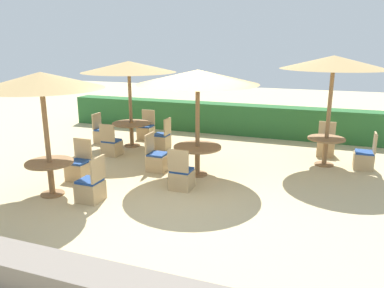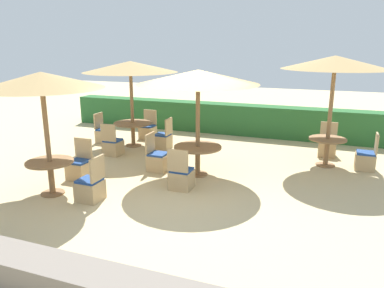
{
  "view_description": "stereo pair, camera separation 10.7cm",
  "coord_description": "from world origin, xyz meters",
  "views": [
    {
      "loc": [
        2.74,
        -6.9,
        3.05
      ],
      "look_at": [
        0.0,
        0.6,
        0.9
      ],
      "focal_mm": 35.0,
      "sensor_mm": 36.0,
      "label": 1
    },
    {
      "loc": [
        2.84,
        -6.87,
        3.05
      ],
      "look_at": [
        0.0,
        0.6,
        0.9
      ],
      "focal_mm": 35.0,
      "sensor_mm": 36.0,
      "label": 2
    }
  ],
  "objects": [
    {
      "name": "patio_chair_front_left_east",
      "position": [
        -1.54,
        -1.06,
        0.26
      ],
      "size": [
        0.46,
        0.46,
        0.93
      ],
      "rotation": [
        0.0,
        0.0,
        1.57
      ],
      "color": "tan",
      "rests_on": "ground_plane"
    },
    {
      "name": "patio_chair_back_left_south",
      "position": [
        -2.85,
        1.82,
        0.26
      ],
      "size": [
        0.46,
        0.46,
        0.93
      ],
      "color": "tan",
      "rests_on": "ground_plane"
    },
    {
      "name": "patio_chair_front_left_north",
      "position": [
        -2.53,
        -0.1,
        0.26
      ],
      "size": [
        0.46,
        0.46,
        0.93
      ],
      "rotation": [
        0.0,
        0.0,
        3.14
      ],
      "color": "tan",
      "rests_on": "ground_plane"
    },
    {
      "name": "round_table_center",
      "position": [
        -0.05,
        1.12,
        0.57
      ],
      "size": [
        1.13,
        1.13,
        0.71
      ],
      "color": "olive",
      "rests_on": "ground_plane"
    },
    {
      "name": "round_table_front_left",
      "position": [
        -2.49,
        -1.07,
        0.54
      ],
      "size": [
        0.96,
        0.96,
        0.72
      ],
      "color": "olive",
      "rests_on": "ground_plane"
    },
    {
      "name": "parasol_center",
      "position": [
        -0.05,
        1.12,
        2.32
      ],
      "size": [
        2.79,
        2.79,
        2.49
      ],
      "color": "olive",
      "rests_on": "ground_plane"
    },
    {
      "name": "patio_chair_center_south",
      "position": [
        -0.07,
        0.15,
        0.26
      ],
      "size": [
        0.46,
        0.46,
        0.93
      ],
      "color": "tan",
      "rests_on": "ground_plane"
    },
    {
      "name": "parasol_back_right",
      "position": [
        2.79,
        2.96,
        2.6
      ],
      "size": [
        2.58,
        2.58,
        2.77
      ],
      "color": "olive",
      "rests_on": "ground_plane"
    },
    {
      "name": "round_table_back_left",
      "position": [
        -2.81,
        2.9,
        0.59
      ],
      "size": [
        1.15,
        1.15,
        0.73
      ],
      "color": "olive",
      "rests_on": "ground_plane"
    },
    {
      "name": "hedge_row",
      "position": [
        0.0,
        5.62,
        0.51
      ],
      "size": [
        13.0,
        0.7,
        1.03
      ],
      "primitive_type": "cube",
      "color": "#28602D",
      "rests_on": "ground_plane"
    },
    {
      "name": "round_table_back_right",
      "position": [
        2.79,
        2.96,
        0.54
      ],
      "size": [
        0.93,
        0.93,
        0.72
      ],
      "color": "olive",
      "rests_on": "ground_plane"
    },
    {
      "name": "patio_chair_back_left_west",
      "position": [
        -3.88,
        2.96,
        0.26
      ],
      "size": [
        0.46,
        0.46,
        0.93
      ],
      "rotation": [
        0.0,
        0.0,
        -1.57
      ],
      "color": "tan",
      "rests_on": "ground_plane"
    },
    {
      "name": "patio_chair_center_west",
      "position": [
        -1.09,
        1.07,
        0.26
      ],
      "size": [
        0.46,
        0.46,
        0.93
      ],
      "rotation": [
        0.0,
        0.0,
        -1.57
      ],
      "color": "tan",
      "rests_on": "ground_plane"
    },
    {
      "name": "parasol_back_left",
      "position": [
        -2.81,
        2.9,
        2.39
      ],
      "size": [
        2.79,
        2.79,
        2.56
      ],
      "color": "olive",
      "rests_on": "ground_plane"
    },
    {
      "name": "patio_chair_back_left_north",
      "position": [
        -2.82,
        3.9,
        0.26
      ],
      "size": [
        0.46,
        0.46,
        0.93
      ],
      "rotation": [
        0.0,
        0.0,
        3.14
      ],
      "color": "tan",
      "rests_on": "ground_plane"
    },
    {
      "name": "stone_border",
      "position": [
        0.0,
        -3.62,
        0.2
      ],
      "size": [
        10.0,
        0.56,
        0.4
      ],
      "primitive_type": "cube",
      "color": "slate",
      "rests_on": "ground_plane"
    },
    {
      "name": "patio_chair_back_right_east",
      "position": [
        3.73,
        2.99,
        0.26
      ],
      "size": [
        0.46,
        0.46,
        0.93
      ],
      "rotation": [
        0.0,
        0.0,
        1.57
      ],
      "color": "tan",
      "rests_on": "ground_plane"
    },
    {
      "name": "patio_chair_back_left_east",
      "position": [
        -1.82,
        2.95,
        0.26
      ],
      "size": [
        0.46,
        0.46,
        0.93
      ],
      "rotation": [
        0.0,
        0.0,
        1.57
      ],
      "color": "tan",
      "rests_on": "ground_plane"
    },
    {
      "name": "parasol_front_left",
      "position": [
        -2.49,
        -1.07,
        2.35
      ],
      "size": [
        2.41,
        2.41,
        2.53
      ],
      "color": "olive",
      "rests_on": "ground_plane"
    },
    {
      "name": "patio_chair_back_right_north",
      "position": [
        2.8,
        3.89,
        0.26
      ],
      "size": [
        0.46,
        0.46,
        0.93
      ],
      "rotation": [
        0.0,
        0.0,
        3.14
      ],
      "color": "tan",
      "rests_on": "ground_plane"
    },
    {
      "name": "ground_plane",
      "position": [
        0.0,
        0.0,
        0.0
      ],
      "size": [
        40.0,
        40.0,
        0.0
      ],
      "primitive_type": "plane",
      "color": "#C6B284"
    }
  ]
}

